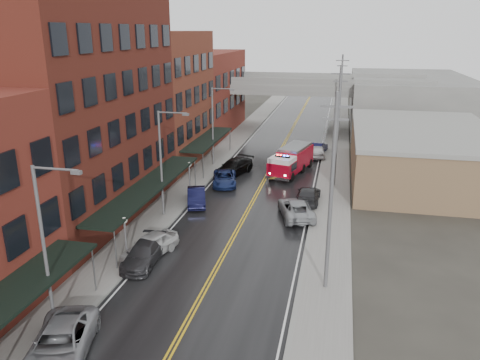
# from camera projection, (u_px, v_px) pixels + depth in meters

# --- Properties ---
(road) EXTENTS (11.00, 160.00, 0.02)m
(road) POSITION_uv_depth(u_px,v_px,m) (255.00, 198.00, 44.14)
(road) COLOR black
(road) RESTS_ON ground
(sidewalk_left) EXTENTS (3.00, 160.00, 0.15)m
(sidewalk_left) POSITION_uv_depth(u_px,v_px,m) (181.00, 192.00, 45.60)
(sidewalk_left) COLOR slate
(sidewalk_left) RESTS_ON ground
(sidewalk_right) EXTENTS (3.00, 160.00, 0.15)m
(sidewalk_right) POSITION_uv_depth(u_px,v_px,m) (333.00, 203.00, 42.65)
(sidewalk_right) COLOR slate
(sidewalk_right) RESTS_ON ground
(curb_left) EXTENTS (0.30, 160.00, 0.15)m
(curb_left) POSITION_uv_depth(u_px,v_px,m) (197.00, 193.00, 45.26)
(curb_left) COLOR gray
(curb_left) RESTS_ON ground
(curb_right) EXTENTS (0.30, 160.00, 0.15)m
(curb_right) POSITION_uv_depth(u_px,v_px,m) (315.00, 202.00, 42.98)
(curb_right) COLOR gray
(curb_right) RESTS_ON ground
(brick_building_b) EXTENTS (9.00, 20.00, 18.00)m
(brick_building_b) POSITION_uv_depth(u_px,v_px,m) (77.00, 110.00, 37.55)
(brick_building_b) COLOR #4D1914
(brick_building_b) RESTS_ON ground
(brick_building_c) EXTENTS (9.00, 15.00, 15.00)m
(brick_building_c) POSITION_uv_depth(u_px,v_px,m) (159.00, 99.00, 54.29)
(brick_building_c) COLOR brown
(brick_building_c) RESTS_ON ground
(brick_building_far) EXTENTS (9.00, 20.00, 12.00)m
(brick_building_far) POSITION_uv_depth(u_px,v_px,m) (203.00, 93.00, 71.02)
(brick_building_far) COLOR maroon
(brick_building_far) RESTS_ON ground
(tan_building) EXTENTS (14.00, 22.00, 5.00)m
(tan_building) POSITION_uv_depth(u_px,v_px,m) (421.00, 155.00, 49.44)
(tan_building) COLOR olive
(tan_building) RESTS_ON ground
(right_far_block) EXTENTS (18.00, 30.00, 8.00)m
(right_far_block) POSITION_uv_depth(u_px,v_px,m) (408.00, 101.00, 76.47)
(right_far_block) COLOR slate
(right_far_block) RESTS_ON ground
(awning_1) EXTENTS (2.60, 18.00, 3.09)m
(awning_1) POSITION_uv_depth(u_px,v_px,m) (150.00, 186.00, 38.23)
(awning_1) COLOR black
(awning_1) RESTS_ON ground
(awning_2) EXTENTS (2.60, 13.00, 3.09)m
(awning_2) POSITION_uv_depth(u_px,v_px,m) (208.00, 139.00, 54.50)
(awning_2) COLOR black
(awning_2) RESTS_ON ground
(globe_lamp_1) EXTENTS (0.44, 0.44, 3.12)m
(globe_lamp_1) POSITION_uv_depth(u_px,v_px,m) (125.00, 228.00, 31.71)
(globe_lamp_1) COLOR #59595B
(globe_lamp_1) RESTS_ON ground
(globe_lamp_2) EXTENTS (0.44, 0.44, 3.12)m
(globe_lamp_2) POSITION_uv_depth(u_px,v_px,m) (189.00, 170.00, 44.73)
(globe_lamp_2) COLOR #59595B
(globe_lamp_2) RESTS_ON ground
(street_lamp_0) EXTENTS (2.64, 0.22, 9.00)m
(street_lamp_0) POSITION_uv_depth(u_px,v_px,m) (47.00, 239.00, 23.42)
(street_lamp_0) COLOR #59595B
(street_lamp_0) RESTS_ON ground
(street_lamp_1) EXTENTS (2.64, 0.22, 9.00)m
(street_lamp_1) POSITION_uv_depth(u_px,v_px,m) (163.00, 157.00, 38.29)
(street_lamp_1) COLOR #59595B
(street_lamp_1) RESTS_ON ground
(street_lamp_2) EXTENTS (2.64, 0.22, 9.00)m
(street_lamp_2) POSITION_uv_depth(u_px,v_px,m) (215.00, 121.00, 53.17)
(street_lamp_2) COLOR #59595B
(street_lamp_2) RESTS_ON ground
(utility_pole_0) EXTENTS (1.80, 0.24, 12.00)m
(utility_pole_0) POSITION_uv_depth(u_px,v_px,m) (331.00, 192.00, 26.80)
(utility_pole_0) COLOR #59595B
(utility_pole_0) RESTS_ON ground
(utility_pole_1) EXTENTS (1.80, 0.24, 12.00)m
(utility_pole_1) POSITION_uv_depth(u_px,v_px,m) (338.00, 125.00, 45.40)
(utility_pole_1) COLOR #59595B
(utility_pole_1) RESTS_ON ground
(utility_pole_2) EXTENTS (1.80, 0.24, 12.00)m
(utility_pole_2) POSITION_uv_depth(u_px,v_px,m) (340.00, 97.00, 64.00)
(utility_pole_2) COLOR #59595B
(utility_pole_2) RESTS_ON ground
(overpass) EXTENTS (40.00, 10.00, 7.50)m
(overpass) POSITION_uv_depth(u_px,v_px,m) (293.00, 92.00, 72.06)
(overpass) COLOR slate
(overpass) RESTS_ON ground
(fire_truck) EXTENTS (4.65, 8.28, 2.88)m
(fire_truck) POSITION_uv_depth(u_px,v_px,m) (291.00, 160.00, 51.21)
(fire_truck) COLOR maroon
(fire_truck) RESTS_ON ground
(parked_car_left_2) EXTENTS (4.21, 6.36, 1.62)m
(parked_car_left_2) POSITION_uv_depth(u_px,v_px,m) (60.00, 344.00, 22.40)
(parked_car_left_2) COLOR gray
(parked_car_left_2) RESTS_ON ground
(parked_car_left_3) EXTENTS (2.24, 5.00, 1.42)m
(parked_car_left_3) POSITION_uv_depth(u_px,v_px,m) (144.00, 254.00, 31.64)
(parked_car_left_3) COLOR #2C2B2E
(parked_car_left_3) RESTS_ON ground
(parked_car_left_4) EXTENTS (3.33, 5.04, 1.59)m
(parked_car_left_4) POSITION_uv_depth(u_px,v_px,m) (150.00, 246.00, 32.64)
(parked_car_left_4) COLOR #B3B3B3
(parked_car_left_4) RESTS_ON ground
(parked_car_left_5) EXTENTS (2.89, 4.78, 1.49)m
(parked_car_left_5) POSITION_uv_depth(u_px,v_px,m) (196.00, 197.00, 42.30)
(parked_car_left_5) COLOR black
(parked_car_left_5) RESTS_ON ground
(parked_car_left_6) EXTENTS (3.45, 5.44, 1.40)m
(parked_car_left_6) POSITION_uv_depth(u_px,v_px,m) (224.00, 178.00, 47.66)
(parked_car_left_6) COLOR navy
(parked_car_left_6) RESTS_ON ground
(parked_car_left_7) EXTENTS (4.03, 6.14, 1.65)m
(parked_car_left_7) POSITION_uv_depth(u_px,v_px,m) (234.00, 167.00, 51.03)
(parked_car_left_7) COLOR black
(parked_car_left_7) RESTS_ON ground
(parked_car_right_0) EXTENTS (3.99, 5.99, 1.53)m
(parked_car_right_0) POSITION_uv_depth(u_px,v_px,m) (296.00, 208.00, 39.47)
(parked_car_right_0) COLOR #95999D
(parked_car_right_0) RESTS_ON ground
(parked_car_right_1) EXTENTS (2.15, 5.10, 1.47)m
(parked_car_right_1) POSITION_uv_depth(u_px,v_px,m) (308.00, 195.00, 42.72)
(parked_car_right_1) COLOR #232326
(parked_car_right_1) RESTS_ON ground
(parked_car_right_2) EXTENTS (2.18, 4.54, 1.50)m
(parked_car_right_2) POSITION_uv_depth(u_px,v_px,m) (318.00, 151.00, 57.98)
(parked_car_right_2) COLOR silver
(parked_car_right_2) RESTS_ON ground
(parked_car_right_3) EXTENTS (2.50, 4.73, 1.48)m
(parked_car_right_3) POSITION_uv_depth(u_px,v_px,m) (318.00, 148.00, 59.59)
(parked_car_right_3) COLOR black
(parked_car_right_3) RESTS_ON ground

